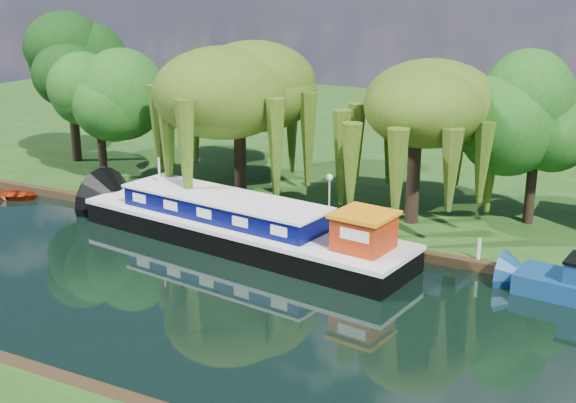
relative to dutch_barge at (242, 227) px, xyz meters
The scene contains 12 objects.
ground 6.60m from the dutch_barge, 69.34° to the right, with size 120.00×120.00×0.00m, color black.
far_bank 28.00m from the dutch_barge, 85.28° to the left, with size 120.00×52.00×0.45m, color #18390F.
dutch_barge is the anchor object (origin of this frame).
red_dinghy 16.70m from the dutch_barge, behind, with size 2.28×3.19×0.66m, color #95250A.
willow_left 8.83m from the dutch_barge, 121.35° to the left, with size 7.21×7.21×8.64m.
willow_right 10.49m from the dutch_barge, 41.81° to the left, with size 6.29×6.29×7.66m.
tree_far_left 15.85m from the dutch_barge, 157.69° to the left, with size 5.00×5.00×8.06m.
tree_far_back 21.68m from the dutch_barge, 155.46° to the left, with size 5.57×5.57×9.38m.
tree_far_mid 13.94m from the dutch_barge, 110.62° to the left, with size 4.85×4.85×7.93m.
tree_far_right 15.98m from the dutch_barge, 35.62° to the left, with size 4.75×4.75×7.78m.
lamppost 5.41m from the dutch_barge, 57.44° to the left, with size 0.36×0.36×2.56m.
mooring_posts 2.92m from the dutch_barge, 51.78° to the left, with size 19.16×0.16×1.00m.
Camera 1 is at (15.43, -23.27, 12.60)m, focal length 45.00 mm.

